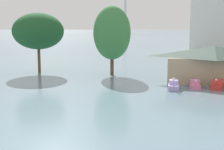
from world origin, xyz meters
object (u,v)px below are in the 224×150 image
Objects in this scene: pedal_boat_lavender at (174,86)px; pedal_boat_pink at (195,85)px; pedal_boat_red at (217,85)px; shoreline_tree_tall_left at (38,31)px; shoreline_tree_mid at (112,33)px; boathouse at (214,64)px.

pedal_boat_pink is (2.73, 1.62, -0.07)m from pedal_boat_lavender.
pedal_boat_red is 31.92m from shoreline_tree_tall_left.
boathouse is at bearing -15.04° from shoreline_tree_mid.
boathouse is at bearing -7.04° from shoreline_tree_tall_left.
pedal_boat_pink is at bearing -78.27° from pedal_boat_red.
boathouse is at bearing 146.49° from pedal_boat_pink.
pedal_boat_pink is 29.26m from shoreline_tree_tall_left.
shoreline_tree_tall_left reaches higher than pedal_boat_lavender.
shoreline_tree_mid is at bearing -137.32° from pedal_boat_lavender.
pedal_boat_lavender is 16.90m from shoreline_tree_mid.
boathouse reaches higher than pedal_boat_pink.
boathouse is at bearing -165.99° from pedal_boat_red.
pedal_boat_lavender is 1.03× the size of pedal_boat_pink.
shoreline_tree_mid is at bearing -128.44° from pedal_boat_pink.
shoreline_tree_tall_left is (-27.11, 8.51, 7.00)m from pedal_boat_pink.
shoreline_tree_mid is at bearing 3.22° from shoreline_tree_tall_left.
pedal_boat_lavender reaches higher than pedal_boat_red.
boathouse reaches higher than pedal_boat_red.
pedal_boat_lavender is at bearing -129.93° from boathouse.
shoreline_tree_tall_left is at bearing 172.96° from boathouse.
pedal_boat_lavender is at bearing -44.49° from shoreline_tree_mid.
shoreline_tree_mid is at bearing 164.96° from boathouse.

